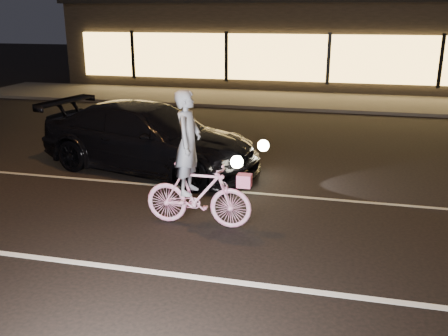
# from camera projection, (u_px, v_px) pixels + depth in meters

# --- Properties ---
(ground) EXTENTS (90.00, 90.00, 0.00)m
(ground) POSITION_uv_depth(u_px,v_px,m) (286.00, 240.00, 8.05)
(ground) COLOR black
(ground) RESTS_ON ground
(lane_stripe_near) EXTENTS (60.00, 0.12, 0.01)m
(lane_stripe_near) POSITION_uv_depth(u_px,v_px,m) (273.00, 287.00, 6.66)
(lane_stripe_near) COLOR silver
(lane_stripe_near) RESTS_ON ground
(lane_stripe_far) EXTENTS (60.00, 0.10, 0.01)m
(lane_stripe_far) POSITION_uv_depth(u_px,v_px,m) (298.00, 197.00, 9.91)
(lane_stripe_far) COLOR gray
(lane_stripe_far) RESTS_ON ground
(sidewalk) EXTENTS (30.00, 4.00, 0.12)m
(sidewalk) POSITION_uv_depth(u_px,v_px,m) (324.00, 102.00, 20.09)
(sidewalk) COLOR #383533
(sidewalk) RESTS_ON ground
(storefront) EXTENTS (25.40, 8.42, 4.20)m
(storefront) POSITION_uv_depth(u_px,v_px,m) (333.00, 40.00, 25.00)
(storefront) COLOR black
(storefront) RESTS_ON ground
(cyclist) EXTENTS (1.85, 0.64, 2.33)m
(cyclist) POSITION_uv_depth(u_px,v_px,m) (195.00, 179.00, 8.37)
(cyclist) COLOR #FF51AD
(cyclist) RESTS_ON ground
(sedan) EXTENTS (5.60, 3.23, 1.53)m
(sedan) POSITION_uv_depth(u_px,v_px,m) (150.00, 138.00, 11.42)
(sedan) COLOR black
(sedan) RESTS_ON ground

